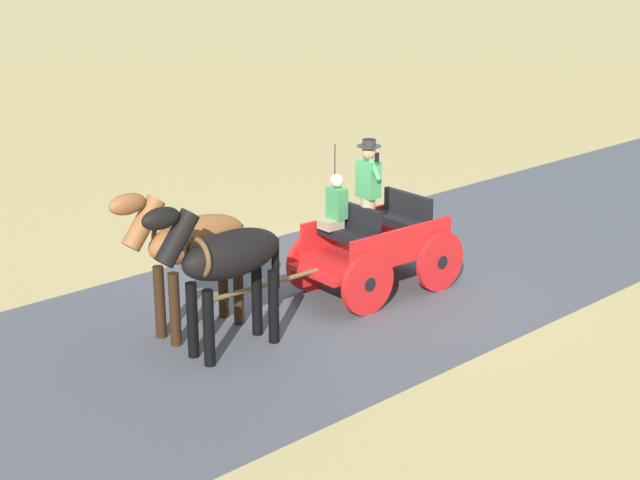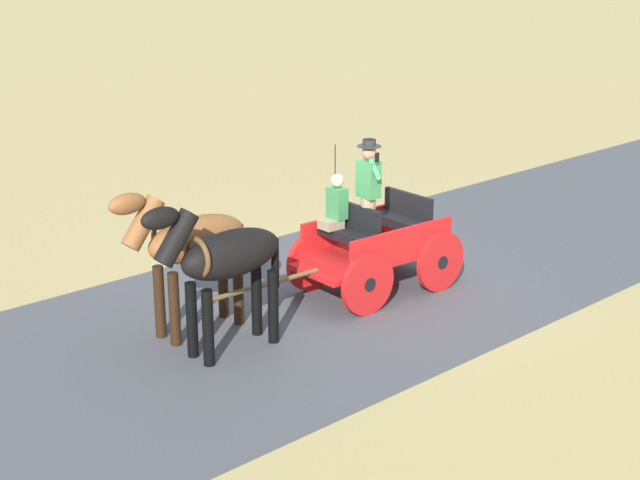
{
  "view_description": "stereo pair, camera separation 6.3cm",
  "coord_description": "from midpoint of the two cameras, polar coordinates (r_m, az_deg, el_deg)",
  "views": [
    {
      "loc": [
        -9.86,
        10.07,
        5.35
      ],
      "look_at": [
        -0.25,
        1.18,
        1.1
      ],
      "focal_mm": 52.67,
      "sensor_mm": 36.0,
      "label": 1
    },
    {
      "loc": [
        -9.9,
        10.02,
        5.35
      ],
      "look_at": [
        -0.25,
        1.18,
        1.1
      ],
      "focal_mm": 52.67,
      "sensor_mm": 36.0,
      "label": 2
    }
  ],
  "objects": [
    {
      "name": "horse_near_side",
      "position": [
        12.33,
        -5.93,
        -1.16
      ],
      "size": [
        0.57,
        2.13,
        2.21
      ],
      "color": "black",
      "rests_on": "ground"
    },
    {
      "name": "horse_off_side",
      "position": [
        13.0,
        -8.0,
        -0.22
      ],
      "size": [
        0.56,
        2.13,
        2.21
      ],
      "color": "brown",
      "rests_on": "ground"
    },
    {
      "name": "road_surface",
      "position": [
        15.07,
        2.54,
        -2.8
      ],
      "size": [
        5.82,
        160.0,
        0.01
      ],
      "primitive_type": "cube",
      "color": "#4C4C51",
      "rests_on": "ground"
    },
    {
      "name": "horse_drawn_carriage",
      "position": [
        14.59,
        3.09,
        -0.14
      ],
      "size": [
        1.53,
        4.51,
        2.5
      ],
      "color": "red",
      "rests_on": "ground"
    },
    {
      "name": "ground_plane",
      "position": [
        15.07,
        2.54,
        -2.82
      ],
      "size": [
        200.0,
        200.0,
        0.0
      ],
      "primitive_type": "plane",
      "color": "tan"
    },
    {
      "name": "traffic_cone",
      "position": [
        18.91,
        4.59,
        2.29
      ],
      "size": [
        0.32,
        0.32,
        0.5
      ],
      "primitive_type": "cone",
      "color": "orange",
      "rests_on": "ground"
    }
  ]
}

